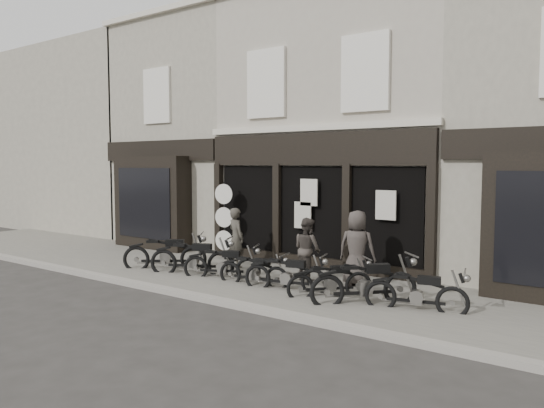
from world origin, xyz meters
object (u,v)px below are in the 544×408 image
Objects in this scene: motorcycle_3 at (254,274)px; motorcycle_0 at (166,257)px; man_left at (236,237)px; motorcycle_4 at (287,278)px; man_centre at (307,249)px; motorcycle_6 at (366,287)px; motorcycle_7 at (417,296)px; advert_sign_post at (225,224)px; man_right at (357,248)px; motorcycle_2 at (223,267)px; motorcycle_5 at (331,284)px; motorcycle_1 at (193,261)px.

motorcycle_0 is at bearing 169.96° from motorcycle_3.
motorcycle_3 is 1.13× the size of man_left.
man_centre reaches higher than motorcycle_4.
motorcycle_6 is 1.12× the size of man_left.
motorcycle_7 is 0.81× the size of advert_sign_post.
man_right reaches higher than motorcycle_4.
motorcycle_2 is 1.50m from man_left.
motorcycle_3 is 1.05× the size of man_right.
man_centre is at bearing 93.74° from motorcycle_5.
motorcycle_7 reaches higher than motorcycle_5.
advert_sign_post is (0.44, 1.99, 0.78)m from motorcycle_0.
motorcycle_2 is at bearing 132.65° from motorcycle_6.
man_centre is at bearing 106.76° from motorcycle_6.
motorcycle_3 is 2.97m from motorcycle_6.
motorcycle_0 is 5.28m from motorcycle_5.
motorcycle_5 is 1.01× the size of man_centre.
motorcycle_0 is at bearing 132.96° from motorcycle_5.
motorcycle_0 is at bearing 36.22° from man_centre.
man_left is (-0.60, 1.25, 0.57)m from motorcycle_2.
motorcycle_7 is (4.05, 0.14, 0.03)m from motorcycle_3.
motorcycle_0 reaches higher than motorcycle_3.
motorcycle_0 is 5.47m from man_right.
motorcycle_1 is 1.13× the size of motorcycle_2.
motorcycle_2 reaches higher than motorcycle_7.
advert_sign_post is (-4.84, 1.94, 0.85)m from motorcycle_5.
motorcycle_1 is at bearing 42.34° from man_centre.
motorcycle_3 is at bearing 135.89° from motorcycle_5.
motorcycle_1 is 5.06m from motorcycle_6.
man_centre reaches higher than motorcycle_3.
advert_sign_post is (-3.58, 0.93, 0.31)m from man_centre.
motorcycle_2 reaches higher than motorcycle_5.
motorcycle_1 reaches higher than motorcycle_5.
motorcycle_3 is 2.57m from man_right.
motorcycle_2 is at bearing 8.64° from man_right.
advert_sign_post is at bearing 114.30° from motorcycle_6.
man_centre is at bearing 45.66° from motorcycle_3.
man_right is (3.21, 1.22, 0.64)m from motorcycle_2.
motorcycle_5 is at bearing 77.05° from man_right.
advert_sign_post is at bearing 136.52° from motorcycle_4.
advert_sign_post is at bearing 105.29° from motorcycle_2.
motorcycle_4 is 1.28× the size of man_centre.
motorcycle_6 is 1.04× the size of man_right.
motorcycle_6 reaches higher than motorcycle_7.
motorcycle_4 is (0.96, 0.01, 0.03)m from motorcycle_3.
motorcycle_7 is at bearing -24.89° from motorcycle_1.
motorcycle_0 is 1.28× the size of man_centre.
motorcycle_3 is at bearing 166.26° from motorcycle_4.
man_right reaches higher than motorcycle_3.
motorcycle_5 is 5.28m from advert_sign_post.
advert_sign_post is at bearing 82.22° from motorcycle_1.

